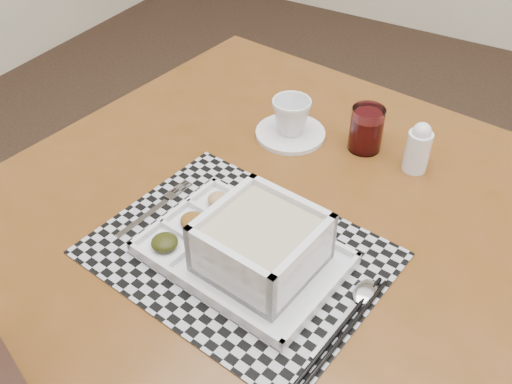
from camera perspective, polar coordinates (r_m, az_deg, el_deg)
dining_table at (r=1.09m, az=1.85°, el=-5.70°), size 1.20×1.20×0.80m
placemat at (r=0.96m, az=-1.72°, el=-6.16°), size 0.51×0.42×0.00m
serving_tray at (r=0.92m, az=-0.14°, el=-5.56°), size 0.35×0.26×0.10m
fork at (r=1.06m, az=-9.95°, el=-1.45°), size 0.04×0.19×0.00m
spoon at (r=0.91m, az=10.44°, el=-10.32°), size 0.04×0.18×0.01m
chopsticks at (r=0.87m, az=8.75°, el=-13.47°), size 0.05×0.24×0.01m
saucer at (r=1.23m, az=3.45°, el=5.86°), size 0.15×0.15×0.01m
cup at (r=1.21m, az=3.54°, el=7.57°), size 0.11×0.11×0.08m
juice_glass at (r=1.19m, az=10.95°, el=6.05°), size 0.07×0.07×0.09m
creamer_bottle at (r=1.15m, az=15.92°, el=4.27°), size 0.05×0.05×0.11m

